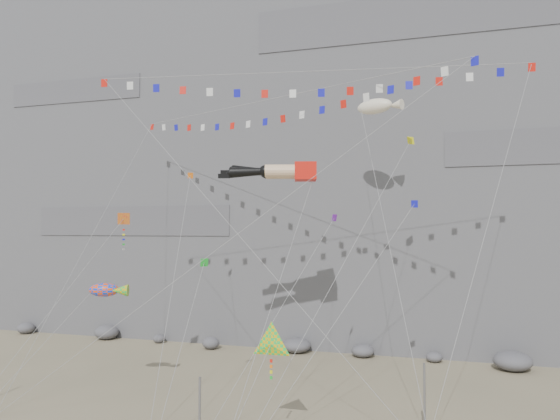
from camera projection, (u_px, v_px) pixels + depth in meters
ground at (222, 413)px, 33.06m from camera, size 120.00×120.00×0.00m
cliff at (330, 112)px, 64.46m from camera, size 80.00×28.00×50.00m
talus_boulders at (297, 346)px, 49.31m from camera, size 60.00×3.00×1.20m
anchor_pole_right at (425, 402)px, 28.76m from camera, size 0.12×0.12×4.09m
legs_kite at (279, 172)px, 39.17m from camera, size 7.20×17.30×22.10m
flag_banner_upper at (274, 99)px, 41.24m from camera, size 28.20×19.09×27.97m
flag_banner_lower at (307, 72)px, 36.56m from camera, size 28.32×9.15×24.35m
harlequin_kite at (123, 219)px, 40.09m from camera, size 5.81×9.76×15.54m
fish_windsock at (104, 290)px, 36.90m from camera, size 6.29×7.17×10.27m
delta_kite at (271, 344)px, 28.54m from camera, size 2.70×4.07×6.98m
blimp_windsock at (375, 107)px, 42.64m from camera, size 6.67×15.03×25.23m
small_kite_a at (190, 181)px, 42.53m from camera, size 4.61×13.42×20.40m
small_kite_b at (332, 221)px, 37.41m from camera, size 5.51×11.32×16.76m
small_kite_c at (204, 264)px, 35.98m from camera, size 2.71×11.00×13.78m
small_kite_d at (408, 144)px, 38.98m from camera, size 7.95×16.45×24.63m
small_kite_e at (411, 209)px, 33.97m from camera, size 8.23×9.75×17.43m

